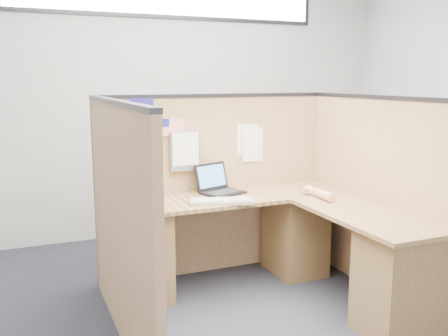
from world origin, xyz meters
name	(u,v)px	position (x,y,z in m)	size (l,w,h in m)	color
floor	(269,317)	(0.00, 0.00, 0.00)	(5.00, 5.00, 0.00)	black
wall_back	(172,103)	(0.00, 2.25, 1.40)	(5.00, 5.00, 0.00)	#B0B3B6
clerestory_window	(170,0)	(0.00, 2.23, 2.45)	(3.30, 0.04, 0.38)	#232328
cubicle_partitions	(244,198)	(0.00, 0.43, 0.77)	(2.06, 1.83, 1.53)	olive
l_desk	(274,248)	(0.18, 0.29, 0.39)	(1.95, 1.75, 0.73)	brown
laptop	(220,185)	(-0.04, 0.82, 0.79)	(0.38, 0.40, 0.23)	black
keyboard	(222,201)	(-0.17, 0.48, 0.75)	(0.51, 0.30, 0.03)	gray
mouse	(309,192)	(0.60, 0.48, 0.75)	(0.10, 0.06, 0.04)	silver
hand_forearm	(319,193)	(0.61, 0.34, 0.77)	(0.11, 0.37, 0.08)	#DFA47A
blue_poster	(142,114)	(-0.64, 0.97, 1.38)	(0.19, 0.00, 0.25)	navy
american_flag	(169,129)	(-0.43, 0.96, 1.25)	(0.22, 0.01, 0.37)	olive
file_holder	(185,151)	(-0.30, 0.94, 1.07)	(0.25, 0.05, 0.32)	slate
paper_left	(254,145)	(0.35, 0.97, 1.09)	(0.23, 0.00, 0.29)	white
paper_right	(246,140)	(0.27, 0.97, 1.14)	(0.21, 0.00, 0.27)	white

